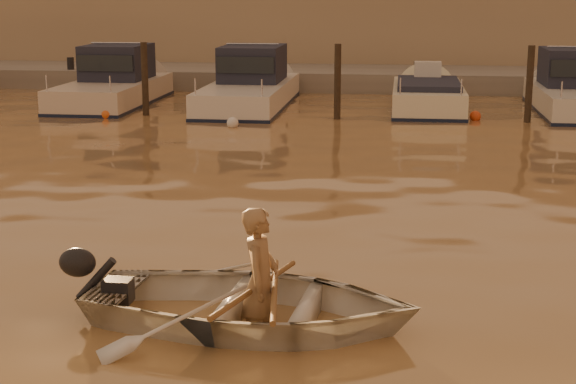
# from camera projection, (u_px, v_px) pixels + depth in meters

# --- Properties ---
(ground_plane) EXTENTS (160.00, 160.00, 0.00)m
(ground_plane) POSITION_uv_depth(u_px,v_px,m) (267.00, 289.00, 10.39)
(ground_plane) COLOR #915F3A
(ground_plane) RESTS_ON ground
(dinghy) EXTENTS (3.71, 2.79, 0.73)m
(dinghy) POSITION_uv_depth(u_px,v_px,m) (251.00, 304.00, 9.20)
(dinghy) COLOR silver
(dinghy) RESTS_ON ground_plane
(person) EXTENTS (0.42, 0.61, 1.58)m
(person) POSITION_uv_depth(u_px,v_px,m) (260.00, 282.00, 9.12)
(person) COLOR #926F49
(person) RESTS_ON dinghy
(outboard_motor) EXTENTS (0.93, 0.47, 0.70)m
(outboard_motor) POSITION_uv_depth(u_px,v_px,m) (116.00, 290.00, 9.49)
(outboard_motor) COLOR black
(outboard_motor) RESTS_ON dinghy
(oar_port) EXTENTS (0.33, 2.09, 0.13)m
(oar_port) POSITION_uv_depth(u_px,v_px,m) (274.00, 290.00, 9.11)
(oar_port) COLOR brown
(oar_port) RESTS_ON dinghy
(oar_starboard) EXTENTS (0.59, 2.05, 0.13)m
(oar_starboard) POSITION_uv_depth(u_px,v_px,m) (256.00, 288.00, 9.15)
(oar_starboard) COLOR brown
(oar_starboard) RESTS_ON dinghy
(moored_boat_1) EXTENTS (2.24, 6.66, 1.75)m
(moored_boat_1) POSITION_uv_depth(u_px,v_px,m) (112.00, 83.00, 26.60)
(moored_boat_1) COLOR beige
(moored_boat_1) RESTS_ON ground_plane
(moored_boat_2) EXTENTS (2.21, 7.42, 1.75)m
(moored_boat_2) POSITION_uv_depth(u_px,v_px,m) (249.00, 85.00, 26.08)
(moored_boat_2) COLOR silver
(moored_boat_2) RESTS_ON ground_plane
(moored_boat_3) EXTENTS (1.98, 5.74, 0.95)m
(moored_boat_3) POSITION_uv_depth(u_px,v_px,m) (428.00, 102.00, 25.51)
(moored_boat_3) COLOR #EDE7C6
(moored_boat_3) RESTS_ON ground_plane
(moored_boat_4) EXTENTS (2.08, 6.46, 1.75)m
(moored_boat_4) POSITION_uv_depth(u_px,v_px,m) (575.00, 90.00, 24.91)
(moored_boat_4) COLOR silver
(moored_boat_4) RESTS_ON ground_plane
(piling_1) EXTENTS (0.18, 0.18, 2.20)m
(piling_1) POSITION_uv_depth(u_px,v_px,m) (145.00, 83.00, 24.20)
(piling_1) COLOR #2D2319
(piling_1) RESTS_ON ground_plane
(piling_2) EXTENTS (0.18, 0.18, 2.20)m
(piling_2) POSITION_uv_depth(u_px,v_px,m) (337.00, 85.00, 23.54)
(piling_2) COLOR #2D2319
(piling_2) RESTS_ON ground_plane
(piling_3) EXTENTS (0.18, 0.18, 2.20)m
(piling_3) POSITION_uv_depth(u_px,v_px,m) (529.00, 88.00, 22.92)
(piling_3) COLOR #2D2319
(piling_3) RESTS_ON ground_plane
(fender_b) EXTENTS (0.30, 0.30, 0.30)m
(fender_b) POSITION_uv_depth(u_px,v_px,m) (107.00, 114.00, 23.89)
(fender_b) COLOR orange
(fender_b) RESTS_ON ground_plane
(fender_c) EXTENTS (0.30, 0.30, 0.30)m
(fender_c) POSITION_uv_depth(u_px,v_px,m) (233.00, 123.00, 22.36)
(fender_c) COLOR silver
(fender_c) RESTS_ON ground_plane
(fender_d) EXTENTS (0.30, 0.30, 0.30)m
(fender_d) POSITION_uv_depth(u_px,v_px,m) (475.00, 116.00, 23.51)
(fender_d) COLOR #D24418
(fender_d) RESTS_ON ground_plane
(quay) EXTENTS (52.00, 4.00, 1.00)m
(quay) POSITION_uv_depth(u_px,v_px,m) (359.00, 83.00, 31.13)
(quay) COLOR gray
(quay) RESTS_ON ground_plane
(waterfront_building) EXTENTS (46.00, 7.00, 4.80)m
(waterfront_building) POSITION_uv_depth(u_px,v_px,m) (367.00, 14.00, 35.93)
(waterfront_building) COLOR #9E8466
(waterfront_building) RESTS_ON quay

